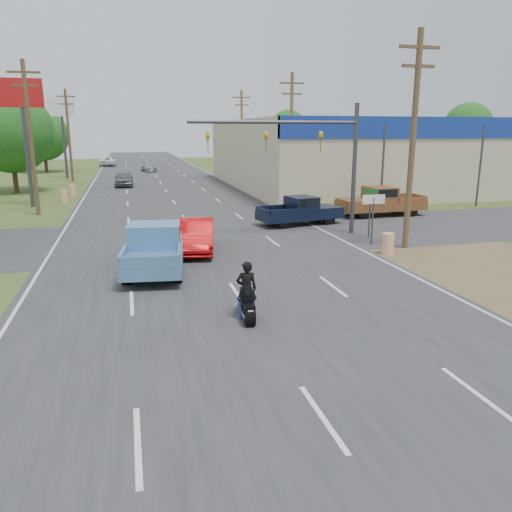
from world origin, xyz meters
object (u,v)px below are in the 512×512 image
object	(u,v)px
rider	(247,292)
motorcycle	(247,306)
distant_car_white	(108,161)
navy_pickup	(302,210)
brown_pickup	(379,201)
distant_car_grey	(124,179)
distant_car_silver	(149,167)
red_convertible	(196,236)
blue_pickup	(155,247)

from	to	relation	value
rider	motorcycle	bearing A→B (deg)	90.00
rider	distant_car_white	xyz separation A→B (m)	(-6.18, 71.53, -0.13)
navy_pickup	brown_pickup	distance (m)	6.35
motorcycle	navy_pickup	world-z (taller)	navy_pickup
distant_car_grey	distant_car_silver	world-z (taller)	distant_car_grey
navy_pickup	distant_car_silver	world-z (taller)	navy_pickup
red_convertible	brown_pickup	distance (m)	15.12
motorcycle	distant_car_white	distance (m)	71.83
red_convertible	distant_car_grey	bearing A→B (deg)	106.13
red_convertible	navy_pickup	distance (m)	9.02
blue_pickup	distant_car_grey	world-z (taller)	blue_pickup
distant_car_grey	distant_car_white	world-z (taller)	distant_car_grey
red_convertible	rider	xyz separation A→B (m)	(0.28, -9.17, 0.10)
red_convertible	rider	bearing A→B (deg)	-78.47
rider	blue_pickup	size ratio (longest dim) A/B	0.29
motorcycle	distant_car_silver	size ratio (longest dim) A/B	0.45
blue_pickup	navy_pickup	size ratio (longest dim) A/B	1.11
motorcycle	blue_pickup	xyz separation A→B (m)	(-2.34, 6.41, 0.54)
distant_car_white	navy_pickup	bearing A→B (deg)	105.24
motorcycle	distant_car_grey	bearing A→B (deg)	99.34
red_convertible	distant_car_white	world-z (taller)	red_convertible
red_convertible	blue_pickup	bearing A→B (deg)	-116.75
blue_pickup	distant_car_white	size ratio (longest dim) A/B	1.15
red_convertible	blue_pickup	size ratio (longest dim) A/B	0.77
blue_pickup	distant_car_white	distance (m)	65.26
blue_pickup	distant_car_grey	bearing A→B (deg)	99.05
distant_car_grey	distant_car_silver	bearing A→B (deg)	80.50
blue_pickup	distant_car_silver	distance (m)	52.09
red_convertible	blue_pickup	xyz separation A→B (m)	(-2.07, -2.79, 0.21)
red_convertible	navy_pickup	size ratio (longest dim) A/B	0.85
brown_pickup	distant_car_white	world-z (taller)	brown_pickup
distant_car_silver	red_convertible	bearing A→B (deg)	-97.40
red_convertible	distant_car_silver	xyz separation A→B (m)	(0.00, 49.26, -0.14)
motorcycle	rider	size ratio (longest dim) A/B	1.12
rider	navy_pickup	distance (m)	16.16
distant_car_silver	navy_pickup	bearing A→B (deg)	-88.09
brown_pickup	distant_car_grey	size ratio (longest dim) A/B	1.31
distant_car_grey	distant_car_white	distance (m)	32.21
red_convertible	motorcycle	size ratio (longest dim) A/B	2.40
red_convertible	navy_pickup	world-z (taller)	navy_pickup
red_convertible	motorcycle	world-z (taller)	red_convertible
motorcycle	navy_pickup	bearing A→B (deg)	68.81
red_convertible	motorcycle	bearing A→B (deg)	-78.50
motorcycle	brown_pickup	world-z (taller)	brown_pickup
navy_pickup	distant_car_silver	distance (m)	44.40
blue_pickup	distant_car_grey	size ratio (longest dim) A/B	1.34
distant_car_white	distant_car_grey	bearing A→B (deg)	96.83
navy_pickup	distant_car_white	size ratio (longest dim) A/B	1.03
blue_pickup	brown_pickup	size ratio (longest dim) A/B	1.02
navy_pickup	distant_car_grey	distance (m)	26.95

